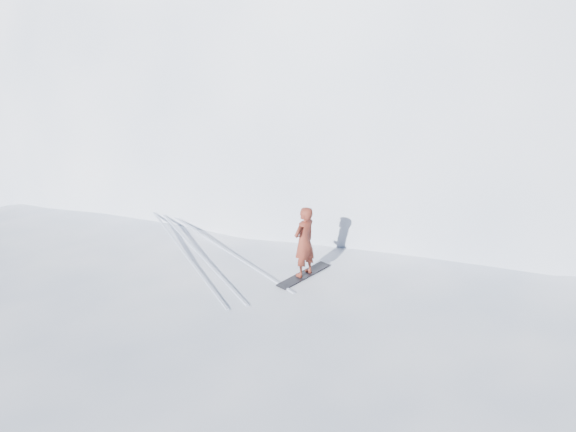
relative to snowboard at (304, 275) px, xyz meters
name	(u,v)px	position (x,y,z in m)	size (l,w,h in m)	color
near_ridge	(295,386)	(-0.53, -0.82, -2.41)	(36.00, 28.00, 4.80)	white
summit_peak	(462,99)	(20.47, 22.18, -2.41)	(60.00, 56.00, 56.00)	white
peak_shoulder	(334,144)	(8.47, 16.18, -2.41)	(28.00, 24.00, 18.00)	white
wind_bumps	(243,428)	(-2.09, -1.70, -2.41)	(16.00, 14.40, 1.00)	white
snowboard	(304,275)	(0.00, 0.00, 0.00)	(1.58, 0.29, 0.03)	black
snowboarder	(304,242)	(0.00, 0.00, 0.86)	(0.61, 0.40, 1.68)	maroon
board_tracks	(200,249)	(-1.90, 2.18, 0.01)	(2.11, 5.99, 0.04)	silver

